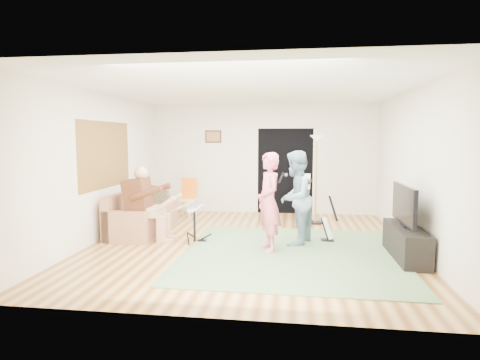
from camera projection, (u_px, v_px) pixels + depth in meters
The scene contains 19 objects.
floor at pixel (250, 244), 7.11m from camera, with size 6.00×6.00×0.00m, color brown.
walls at pixel (250, 168), 6.97m from camera, with size 5.50×6.00×2.70m, color beige, non-canonical shape.
ceiling at pixel (250, 89), 6.83m from camera, with size 6.00×6.00×0.00m, color white.
window_blinds at pixel (106, 155), 7.51m from camera, with size 2.05×2.05×0.00m, color olive.
doorway at pixel (285, 171), 9.88m from camera, with size 2.10×2.10×0.00m, color black.
picture_frame at pixel (213, 137), 10.03m from camera, with size 0.42×0.03×0.32m, color #3F2314.
area_rug at pixel (291, 253), 6.48m from camera, with size 3.44×3.52×0.02m, color #507044.
sofa at pixel (140, 218), 8.03m from camera, with size 0.83×2.02×0.82m.
drummer at pixel (148, 212), 7.31m from camera, with size 0.88×0.49×1.36m.
drum_kit at pixel (195, 225), 7.22m from camera, with size 0.37×0.66×0.68m.
singer at pixel (269, 202), 6.58m from camera, with size 0.60×0.39×1.63m, color #DA5E6E.
microphone at pixel (281, 178), 6.51m from camera, with size 0.06×0.06×0.24m, color black, non-canonical shape.
guitarist at pixel (295, 198), 6.98m from camera, with size 0.80×0.62×1.65m, color #708FA4.
guitar_held at pixel (307, 181), 6.92m from camera, with size 0.12×0.60×0.26m, color white, non-canonical shape.
guitar_spare at pixel (328, 228), 7.25m from camera, with size 0.30×0.27×0.84m.
torchiere_lamp at pixel (316, 163), 8.68m from camera, with size 0.34×0.34×1.93m.
dining_chair at pixel (187, 204), 9.34m from camera, with size 0.47×0.49×0.93m.
tv_cabinet at pixel (406, 243), 6.21m from camera, with size 0.40×1.40×0.50m, color black.
television at pixel (404, 204), 6.15m from camera, with size 0.06×1.18×0.59m, color black.
Camera 1 is at (0.76, -6.92, 1.87)m, focal length 30.00 mm.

